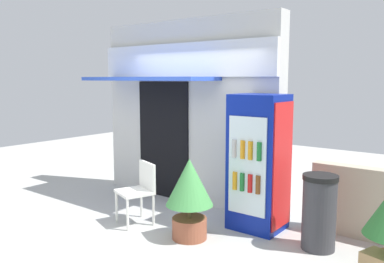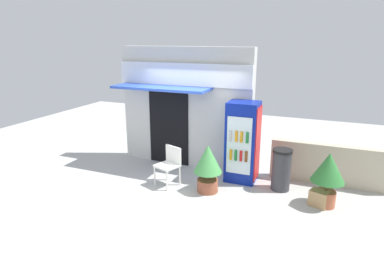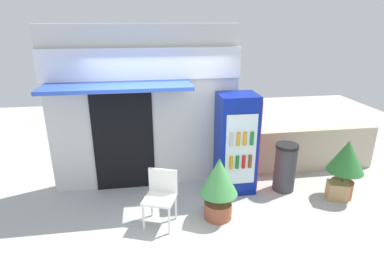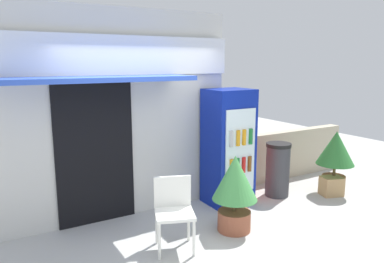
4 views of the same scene
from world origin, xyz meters
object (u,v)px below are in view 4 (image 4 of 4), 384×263
drink_cooler (229,147)px  trash_bin (278,169)px  cardboard_box (331,186)px  potted_plant_near_shop (235,186)px  plastic_chair (174,207)px  potted_plant_curbside (335,154)px

drink_cooler → trash_bin: 1.04m
cardboard_box → trash_bin: bearing=149.9°
cardboard_box → potted_plant_near_shop: bearing=-174.4°
plastic_chair → potted_plant_near_shop: 0.92m
drink_cooler → cardboard_box: 2.00m
potted_plant_near_shop → plastic_chair: bearing=178.6°
plastic_chair → potted_plant_near_shop: (0.92, -0.02, 0.11)m
drink_cooler → potted_plant_near_shop: 1.06m
plastic_chair → cardboard_box: plastic_chair is taller
plastic_chair → potted_plant_near_shop: size_ratio=0.83×
potted_plant_near_shop → cardboard_box: (2.26, 0.22, -0.47)m
potted_plant_curbside → potted_plant_near_shop: bearing=-173.4°
drink_cooler → potted_plant_curbside: drink_cooler is taller
plastic_chair → cardboard_box: bearing=3.6°
potted_plant_near_shop → trash_bin: (1.45, 0.70, -0.17)m
drink_cooler → plastic_chair: (-1.44, -0.84, -0.41)m
potted_plant_near_shop → cardboard_box: potted_plant_near_shop is taller
plastic_chair → potted_plant_curbside: (3.29, 0.25, 0.18)m
plastic_chair → cardboard_box: (3.18, 0.20, -0.36)m
trash_bin → potted_plant_near_shop: bearing=-154.3°
trash_bin → drink_cooler: bearing=169.6°
potted_plant_near_shop → drink_cooler: bearing=58.7°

